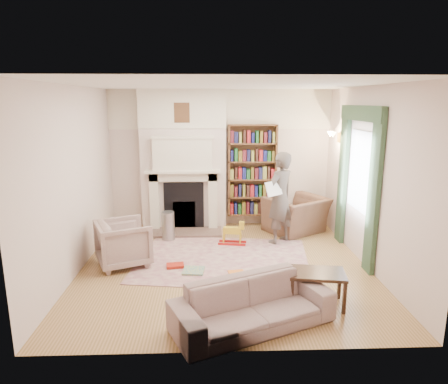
{
  "coord_description": "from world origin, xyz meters",
  "views": [
    {
      "loc": [
        -0.23,
        -5.95,
        2.56
      ],
      "look_at": [
        0.0,
        0.25,
        1.15
      ],
      "focal_mm": 32.0,
      "sensor_mm": 36.0,
      "label": 1
    }
  ],
  "objects_px": {
    "bookcase": "(252,170)",
    "sofa": "(253,305)",
    "armchair_reading": "(296,215)",
    "man_reading": "(280,198)",
    "paraffin_heater": "(168,226)",
    "armchair_left": "(124,243)",
    "rocking_horse": "(232,233)",
    "coffee_table": "(316,288)"
  },
  "relations": [
    {
      "from": "bookcase",
      "to": "sofa",
      "type": "distance_m",
      "value": 4.01
    },
    {
      "from": "armchair_reading",
      "to": "man_reading",
      "type": "height_order",
      "value": "man_reading"
    },
    {
      "from": "sofa",
      "to": "paraffin_heater",
      "type": "relative_size",
      "value": 3.4
    },
    {
      "from": "armchair_reading",
      "to": "armchair_left",
      "type": "xyz_separation_m",
      "value": [
        -3.1,
        -1.53,
        0.01
      ]
    },
    {
      "from": "armchair_reading",
      "to": "rocking_horse",
      "type": "relative_size",
      "value": 2.16
    },
    {
      "from": "paraffin_heater",
      "to": "bookcase",
      "type": "bearing_deg",
      "value": 27.62
    },
    {
      "from": "bookcase",
      "to": "rocking_horse",
      "type": "distance_m",
      "value": 1.58
    },
    {
      "from": "armchair_left",
      "to": "sofa",
      "type": "xyz_separation_m",
      "value": [
        1.86,
        -1.88,
        -0.09
      ]
    },
    {
      "from": "sofa",
      "to": "coffee_table",
      "type": "distance_m",
      "value": 1.0
    },
    {
      "from": "man_reading",
      "to": "coffee_table",
      "type": "bearing_deg",
      "value": 51.33
    },
    {
      "from": "sofa",
      "to": "man_reading",
      "type": "distance_m",
      "value": 2.98
    },
    {
      "from": "bookcase",
      "to": "armchair_left",
      "type": "bearing_deg",
      "value": -138.36
    },
    {
      "from": "sofa",
      "to": "paraffin_heater",
      "type": "bearing_deg",
      "value": 88.95
    },
    {
      "from": "armchair_reading",
      "to": "sofa",
      "type": "distance_m",
      "value": 3.64
    },
    {
      "from": "coffee_table",
      "to": "armchair_left",
      "type": "bearing_deg",
      "value": 161.67
    },
    {
      "from": "bookcase",
      "to": "sofa",
      "type": "bearing_deg",
      "value": -95.79
    },
    {
      "from": "armchair_left",
      "to": "armchair_reading",
      "type": "bearing_deg",
      "value": -87.57
    },
    {
      "from": "sofa",
      "to": "man_reading",
      "type": "relative_size",
      "value": 1.11
    },
    {
      "from": "bookcase",
      "to": "paraffin_heater",
      "type": "distance_m",
      "value": 2.08
    },
    {
      "from": "bookcase",
      "to": "paraffin_heater",
      "type": "xyz_separation_m",
      "value": [
        -1.66,
        -0.87,
        -0.9
      ]
    },
    {
      "from": "man_reading",
      "to": "armchair_reading",
      "type": "bearing_deg",
      "value": -167.53
    },
    {
      "from": "bookcase",
      "to": "armchair_left",
      "type": "xyz_separation_m",
      "value": [
        -2.26,
        -2.01,
        -0.81
      ]
    },
    {
      "from": "armchair_left",
      "to": "man_reading",
      "type": "xyz_separation_m",
      "value": [
        2.65,
        0.93,
        0.48
      ]
    },
    {
      "from": "paraffin_heater",
      "to": "rocking_horse",
      "type": "bearing_deg",
      "value": -13.99
    },
    {
      "from": "bookcase",
      "to": "armchair_left",
      "type": "height_order",
      "value": "bookcase"
    },
    {
      "from": "bookcase",
      "to": "armchair_reading",
      "type": "distance_m",
      "value": 1.27
    },
    {
      "from": "bookcase",
      "to": "rocking_horse",
      "type": "relative_size",
      "value": 3.68
    },
    {
      "from": "paraffin_heater",
      "to": "rocking_horse",
      "type": "relative_size",
      "value": 1.09
    },
    {
      "from": "coffee_table",
      "to": "paraffin_heater",
      "type": "relative_size",
      "value": 1.27
    },
    {
      "from": "sofa",
      "to": "man_reading",
      "type": "bearing_deg",
      "value": 50.53
    },
    {
      "from": "armchair_reading",
      "to": "coffee_table",
      "type": "relative_size",
      "value": 1.55
    },
    {
      "from": "bookcase",
      "to": "coffee_table",
      "type": "xyz_separation_m",
      "value": [
        0.48,
        -3.41,
        -0.95
      ]
    },
    {
      "from": "armchair_reading",
      "to": "man_reading",
      "type": "distance_m",
      "value": 0.9
    },
    {
      "from": "bookcase",
      "to": "paraffin_heater",
      "type": "height_order",
      "value": "bookcase"
    },
    {
      "from": "coffee_table",
      "to": "bookcase",
      "type": "bearing_deg",
      "value": 106.81
    },
    {
      "from": "bookcase",
      "to": "paraffin_heater",
      "type": "relative_size",
      "value": 3.36
    },
    {
      "from": "bookcase",
      "to": "man_reading",
      "type": "distance_m",
      "value": 1.19
    },
    {
      "from": "bookcase",
      "to": "sofa",
      "type": "relative_size",
      "value": 0.99
    },
    {
      "from": "armchair_left",
      "to": "sofa",
      "type": "bearing_deg",
      "value": -159.18
    },
    {
      "from": "man_reading",
      "to": "paraffin_heater",
      "type": "xyz_separation_m",
      "value": [
        -2.06,
        0.2,
        -0.57
      ]
    },
    {
      "from": "armchair_reading",
      "to": "sofa",
      "type": "xyz_separation_m",
      "value": [
        -1.24,
        -3.42,
        -0.08
      ]
    },
    {
      "from": "man_reading",
      "to": "coffee_table",
      "type": "distance_m",
      "value": 2.42
    }
  ]
}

